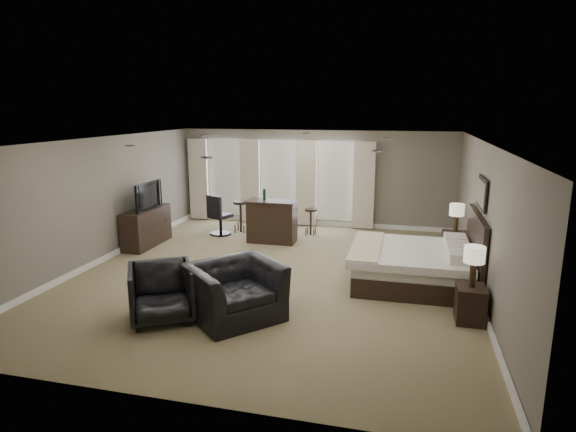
% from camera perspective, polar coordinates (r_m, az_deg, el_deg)
% --- Properties ---
extents(room, '(7.60, 8.60, 2.64)m').
position_cam_1_polar(room, '(9.11, -1.83, 0.76)').
color(room, '#7D714F').
rests_on(room, ground).
extents(window_bay, '(5.25, 0.20, 2.30)m').
position_cam_1_polar(window_bay, '(13.28, -1.17, 4.14)').
color(window_bay, silver).
rests_on(window_bay, room).
extents(bed, '(2.15, 2.05, 1.37)m').
position_cam_1_polar(bed, '(9.08, 14.38, -3.68)').
color(bed, silver).
rests_on(bed, ground).
extents(nightstand_near, '(0.42, 0.51, 0.56)m').
position_cam_1_polar(nightstand_near, '(7.91, 20.78, -9.73)').
color(nightstand_near, black).
rests_on(nightstand_near, ground).
extents(nightstand_far, '(0.49, 0.60, 0.65)m').
position_cam_1_polar(nightstand_far, '(10.63, 19.07, -3.62)').
color(nightstand_far, black).
rests_on(nightstand_far, ground).
extents(lamp_near, '(0.31, 0.31, 0.63)m').
position_cam_1_polar(lamp_near, '(7.71, 21.13, -5.63)').
color(lamp_near, beige).
rests_on(lamp_near, nightstand_near).
extents(lamp_far, '(0.30, 0.30, 0.61)m').
position_cam_1_polar(lamp_far, '(10.47, 19.32, -0.29)').
color(lamp_far, beige).
rests_on(lamp_far, nightstand_far).
extents(wall_art, '(0.04, 0.96, 0.56)m').
position_cam_1_polar(wall_art, '(8.94, 21.95, 2.54)').
color(wall_art, slate).
rests_on(wall_art, room).
extents(dresser, '(0.49, 1.52, 0.88)m').
position_cam_1_polar(dresser, '(11.79, -16.41, -1.27)').
color(dresser, black).
rests_on(dresser, ground).
extents(tv, '(0.63, 1.10, 0.14)m').
position_cam_1_polar(tv, '(11.68, -16.57, 1.17)').
color(tv, black).
rests_on(tv, dresser).
extents(armchair_near, '(1.53, 1.56, 1.16)m').
position_cam_1_polar(armchair_near, '(7.46, -6.31, -7.83)').
color(armchair_near, black).
rests_on(armchair_near, ground).
extents(armchair_far, '(1.25, 1.23, 0.96)m').
position_cam_1_polar(armchair_far, '(7.64, -14.77, -8.48)').
color(armchair_far, black).
rests_on(armchair_far, ground).
extents(bar_counter, '(1.18, 0.62, 1.03)m').
position_cam_1_polar(bar_counter, '(11.59, -1.89, -0.61)').
color(bar_counter, black).
rests_on(bar_counter, ground).
extents(bar_stool_left, '(0.43, 0.43, 0.82)m').
position_cam_1_polar(bar_stool_left, '(12.59, -5.62, -0.07)').
color(bar_stool_left, black).
rests_on(bar_stool_left, ground).
extents(bar_stool_right, '(0.41, 0.41, 0.69)m').
position_cam_1_polar(bar_stool_right, '(12.26, 2.71, -0.70)').
color(bar_stool_right, black).
rests_on(bar_stool_right, ground).
extents(desk_chair, '(0.69, 0.69, 1.04)m').
position_cam_1_polar(desk_chair, '(12.37, -8.02, 0.16)').
color(desk_chair, black).
rests_on(desk_chair, ground).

